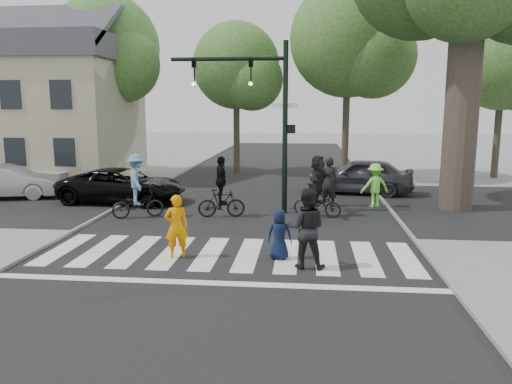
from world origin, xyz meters
The scene contains 24 objects.
ground centered at (0.00, 0.00, 0.00)m, with size 120.00×120.00×0.00m, color gray.
road_stem centered at (0.00, 5.00, 0.01)m, with size 10.00×70.00×0.01m, color black.
road_cross centered at (0.00, 8.00, 0.01)m, with size 70.00×10.00×0.01m, color black.
curb_left centered at (-5.05, 5.00, 0.05)m, with size 0.10×70.00×0.10m, color gray.
curb_right centered at (5.05, 5.00, 0.05)m, with size 0.10×70.00×0.10m, color gray.
crosswalk centered at (0.00, 0.66, 0.01)m, with size 10.00×3.85×0.01m.
traffic_signal centered at (0.35, 6.20, 3.90)m, with size 4.45×0.29×6.00m.
bg_tree_0 centered at (-13.74, 16.00, 6.14)m, with size 5.46×5.20×8.97m.
bg_tree_1 centered at (-8.70, 15.48, 6.65)m, with size 6.09×5.80×9.80m.
bg_tree_2 centered at (-1.76, 16.62, 5.78)m, with size 5.04×4.80×8.40m.
bg_tree_3 centered at (4.31, 15.27, 6.94)m, with size 6.30×6.00×10.20m.
bg_tree_4 centered at (12.23, 16.12, 5.64)m, with size 4.83×4.60×8.15m.
house centered at (-11.49, 13.98, 3.80)m, with size 8.40×8.10×8.82m.
pedestrian_woman centered at (-1.27, 0.57, 0.81)m, with size 0.59×0.39×1.62m, color orange.
pedestrian_child centered at (1.32, 0.69, 0.64)m, with size 0.62×0.40×1.27m, color #0C1833.
pedestrian_adult centered at (1.99, 0.09, 0.96)m, with size 0.93×0.73×1.92m, color black.
cyclist_left centered at (-3.77, 4.92, 0.96)m, with size 1.84×1.30×2.21m.
cyclist_mid centered at (-0.93, 5.30, 0.87)m, with size 1.68×1.04×2.11m.
cyclist_right centered at (2.36, 5.70, 0.95)m, with size 1.79×1.65×2.14m.
car_suv centered at (-5.27, 7.48, 0.68)m, with size 2.27×4.93×1.37m, color black.
car_silver centered at (-10.37, 7.88, 0.70)m, with size 1.49×4.26×1.40m, color #ADADB2.
car_grey centered at (4.30, 10.57, 0.78)m, with size 1.84×4.57×1.56m, color #35353A.
bystander_hivis centered at (4.55, 7.56, 0.83)m, with size 1.08×0.62×1.67m, color #80FF46.
bystander_dark centered at (2.82, 7.53, 0.95)m, with size 0.69×0.46×1.90m, color black.
Camera 1 is at (1.95, -11.36, 3.80)m, focal length 35.00 mm.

